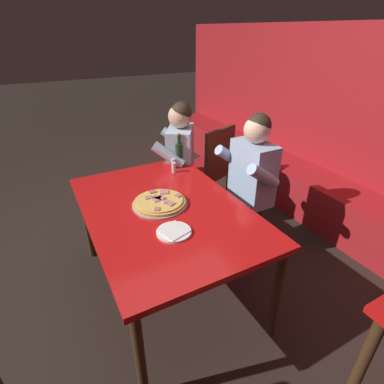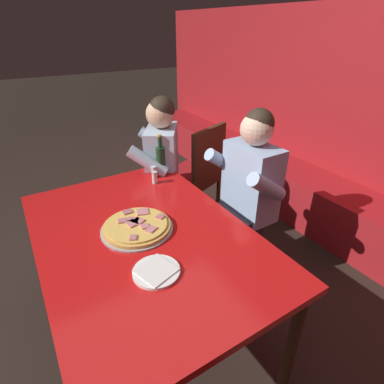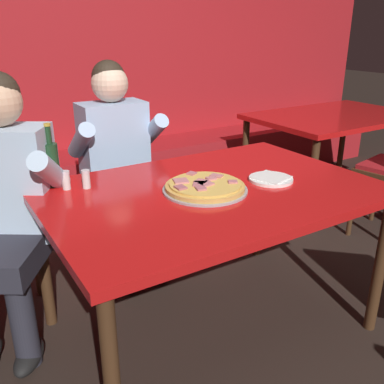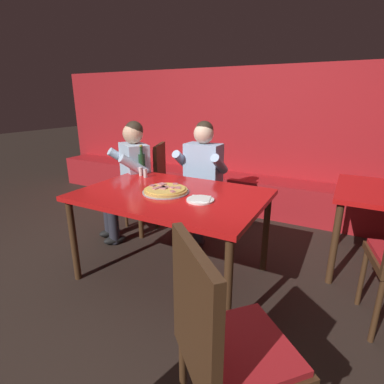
{
  "view_description": "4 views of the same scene",
  "coord_description": "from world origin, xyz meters",
  "views": [
    {
      "loc": [
        1.63,
        -0.65,
        1.83
      ],
      "look_at": [
        0.15,
        0.13,
        0.92
      ],
      "focal_mm": 28.0,
      "sensor_mm": 36.0,
      "label": 1
    },
    {
      "loc": [
        1.21,
        -0.44,
        1.71
      ],
      "look_at": [
        -0.01,
        0.31,
        0.91
      ],
      "focal_mm": 28.0,
      "sensor_mm": 36.0,
      "label": 2
    },
    {
      "loc": [
        -1.03,
        -1.5,
        1.45
      ],
      "look_at": [
        -0.08,
        0.05,
        0.74
      ],
      "focal_mm": 40.0,
      "sensor_mm": 36.0,
      "label": 3
    },
    {
      "loc": [
        1.25,
        -1.97,
        1.51
      ],
      "look_at": [
        0.13,
        0.13,
        0.75
      ],
      "focal_mm": 28.0,
      "sensor_mm": 36.0,
      "label": 4
    }
  ],
  "objects": [
    {
      "name": "booth_bench",
      "position": [
        0.0,
        1.86,
        0.23
      ],
      "size": [
        6.46,
        0.48,
        0.46
      ],
      "primitive_type": "cube",
      "color": "#A3191E",
      "rests_on": "ground_plane"
    },
    {
      "name": "pizza",
      "position": [
        -0.04,
        -0.01,
        0.78
      ],
      "size": [
        0.38,
        0.38,
        0.05
      ],
      "color": "#9E9EA3",
      "rests_on": "main_dining_table"
    },
    {
      "name": "ground_plane",
      "position": [
        0.0,
        0.0,
        0.0
      ],
      "size": [
        24.0,
        24.0,
        0.0
      ],
      "primitive_type": "plane",
      "color": "black"
    },
    {
      "name": "diner_standing_companion",
      "position": [
        -0.82,
        0.43,
        0.71
      ],
      "size": [
        0.62,
        0.64,
        1.27
      ],
      "color": "black",
      "rests_on": "ground_plane"
    },
    {
      "name": "beer_bottle",
      "position": [
        -0.6,
        0.41,
        0.87
      ],
      "size": [
        0.07,
        0.07,
        0.29
      ],
      "color": "#19381E",
      "rests_on": "main_dining_table"
    },
    {
      "name": "shaker_red_pepper_flakes",
      "position": [
        -0.56,
        0.33,
        0.8
      ],
      "size": [
        0.04,
        0.04,
        0.09
      ],
      "color": "silver",
      "rests_on": "main_dining_table"
    },
    {
      "name": "plate_white_paper",
      "position": [
        0.3,
        -0.07,
        0.77
      ],
      "size": [
        0.21,
        0.21,
        0.02
      ],
      "color": "white",
      "rests_on": "main_dining_table"
    },
    {
      "name": "dining_chair_far_left",
      "position": [
        -0.85,
        0.88,
        0.57
      ],
      "size": [
        0.57,
        0.57,
        0.98
      ],
      "color": "#422816",
      "rests_on": "ground_plane"
    },
    {
      "name": "main_dining_table",
      "position": [
        0.0,
        0.0,
        0.69
      ],
      "size": [
        1.5,
        1.02,
        0.76
      ],
      "color": "#422816",
      "rests_on": "ground_plane"
    },
    {
      "name": "diner_seated_blue_shirt",
      "position": [
        -0.13,
        0.77,
        0.71
      ],
      "size": [
        0.53,
        0.53,
        1.27
      ],
      "color": "black",
      "rests_on": "ground_plane"
    },
    {
      "name": "shaker_black_pepper",
      "position": [
        -0.48,
        0.3,
        0.8
      ],
      "size": [
        0.04,
        0.04,
        0.09
      ],
      "color": "silver",
      "rests_on": "main_dining_table"
    }
  ]
}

